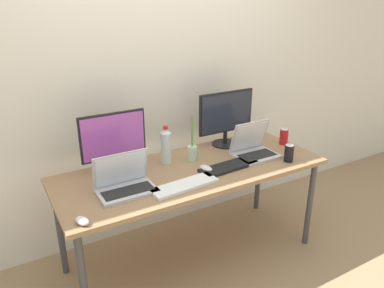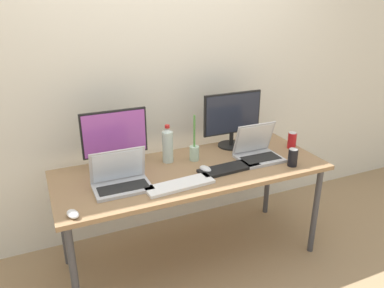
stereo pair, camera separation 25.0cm
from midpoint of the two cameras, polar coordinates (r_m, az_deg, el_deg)
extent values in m
plane|color=#9E7F5B|center=(2.97, 2.52, -16.79)|extent=(16.00, 16.00, 0.00)
cube|color=silver|center=(2.91, -2.28, 10.88)|extent=(7.00, 0.08, 2.60)
cylinder|color=#424247|center=(2.32, -14.42, -19.16)|extent=(0.04, 0.04, 0.71)
cylinder|color=#424247|center=(3.01, 20.60, -9.59)|extent=(0.04, 0.04, 0.71)
cylinder|color=#424247|center=(2.81, -16.72, -11.36)|extent=(0.04, 0.04, 0.71)
cylinder|color=#424247|center=(3.40, 13.57, -4.95)|extent=(0.04, 0.04, 0.71)
cube|color=#93704C|center=(2.58, 2.78, -4.08)|extent=(1.86, 0.73, 0.03)
cylinder|color=black|center=(2.61, -8.66, -3.52)|extent=(0.19, 0.19, 0.01)
cylinder|color=black|center=(2.59, -8.72, -2.53)|extent=(0.03, 0.03, 0.09)
cube|color=black|center=(2.51, -8.98, 1.62)|extent=(0.44, 0.02, 0.31)
cube|color=#A54CB2|center=(2.50, -8.90, 1.53)|extent=(0.42, 0.01, 0.29)
cylinder|color=black|center=(2.98, 8.37, -0.23)|extent=(0.21, 0.21, 0.01)
cylinder|color=black|center=(2.96, 8.43, 0.76)|extent=(0.03, 0.03, 0.10)
cube|color=black|center=(2.89, 8.65, 4.64)|extent=(0.48, 0.02, 0.32)
cube|color=#232838|center=(2.88, 8.79, 4.57)|extent=(0.45, 0.01, 0.30)
cube|color=#B7B7BC|center=(2.32, -7.51, -6.72)|extent=(0.35, 0.22, 0.02)
cube|color=black|center=(2.30, -7.40, -6.64)|extent=(0.31, 0.12, 0.00)
cube|color=#B7B7BC|center=(2.34, -8.27, -3.26)|extent=(0.35, 0.05, 0.22)
cube|color=silver|center=(2.34, -8.22, -3.35)|extent=(0.31, 0.04, 0.19)
cube|color=#B7B7BC|center=(2.77, 12.78, -2.20)|extent=(0.31, 0.25, 0.02)
cube|color=black|center=(2.75, 13.02, -2.12)|extent=(0.27, 0.14, 0.00)
cube|color=#B7B7BC|center=(2.78, 11.96, 0.85)|extent=(0.31, 0.08, 0.24)
cube|color=white|center=(2.78, 12.03, 0.77)|extent=(0.28, 0.07, 0.21)
cube|color=white|center=(2.33, 1.21, -6.32)|extent=(0.45, 0.17, 0.02)
cube|color=black|center=(2.58, 8.46, -3.73)|extent=(0.44, 0.16, 0.02)
ellipsoid|color=silver|center=(2.53, 4.89, -3.88)|extent=(0.08, 0.11, 0.04)
ellipsoid|color=silver|center=(2.10, -14.45, -10.39)|extent=(0.08, 0.11, 0.03)
cylinder|color=silver|center=(2.63, -1.01, -0.50)|extent=(0.08, 0.08, 0.23)
cone|color=silver|center=(2.58, -1.03, 2.12)|extent=(0.07, 0.07, 0.03)
cylinder|color=red|center=(2.58, -1.03, 2.64)|extent=(0.03, 0.03, 0.02)
cylinder|color=red|center=(3.03, 17.30, 0.47)|extent=(0.07, 0.07, 0.12)
cylinder|color=silver|center=(3.00, 17.44, 1.59)|extent=(0.06, 0.06, 0.00)
cylinder|color=black|center=(2.71, 17.69, -2.05)|extent=(0.07, 0.07, 0.12)
cylinder|color=silver|center=(2.69, 17.84, -0.82)|extent=(0.06, 0.06, 0.00)
cylinder|color=#B2D1B7|center=(2.68, 3.03, -1.48)|extent=(0.07, 0.07, 0.11)
cylinder|color=#519342|center=(2.62, 3.10, 1.94)|extent=(0.01, 0.01, 0.23)
camera|label=1|loc=(0.13, -87.14, 1.14)|focal=35.00mm
camera|label=2|loc=(0.13, 92.86, -1.14)|focal=35.00mm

